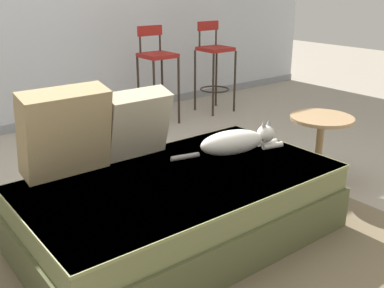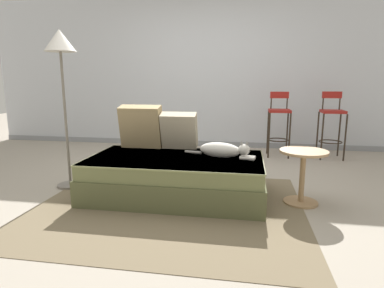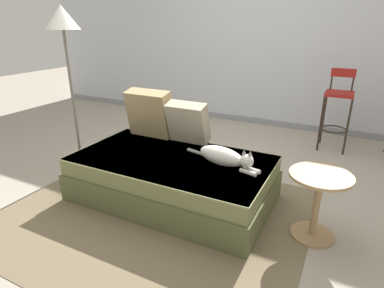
{
  "view_description": "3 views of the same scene",
  "coord_description": "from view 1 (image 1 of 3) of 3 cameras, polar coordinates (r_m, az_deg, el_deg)",
  "views": [
    {
      "loc": [
        -1.34,
        -2.21,
        1.4
      ],
      "look_at": [
        0.15,
        -0.3,
        0.52
      ],
      "focal_mm": 42.0,
      "sensor_mm": 36.0,
      "label": 1
    },
    {
      "loc": [
        0.68,
        -3.44,
        1.15
      ],
      "look_at": [
        0.15,
        -0.3,
        0.52
      ],
      "focal_mm": 30.0,
      "sensor_mm": 36.0,
      "label": 2
    },
    {
      "loc": [
        1.33,
        -2.62,
        1.52
      ],
      "look_at": [
        0.15,
        -0.3,
        0.52
      ],
      "focal_mm": 30.0,
      "sensor_mm": 36.0,
      "label": 3
    }
  ],
  "objects": [
    {
      "name": "wall_baseboard_trim",
      "position": [
        4.8,
        -20.15,
        2.23
      ],
      "size": [
        8.0,
        0.02,
        0.09
      ],
      "primitive_type": "cube",
      "color": "gray",
      "rests_on": "ground"
    },
    {
      "name": "throw_pillow_corner",
      "position": [
        2.48,
        -15.82,
        1.47
      ],
      "size": [
        0.46,
        0.25,
        0.49
      ],
      "color": "tan",
      "rests_on": "couch"
    },
    {
      "name": "bar_stool_near_window",
      "position": [
        4.65,
        -4.46,
        9.51
      ],
      "size": [
        0.32,
        0.32,
        0.99
      ],
      "color": "#2D2319",
      "rests_on": "ground"
    },
    {
      "name": "area_rug",
      "position": [
        2.46,
        3.08,
        -14.78
      ],
      "size": [
        2.45,
        2.09,
        0.01
      ],
      "primitive_type": "cube",
      "color": "#75664C",
      "rests_on": "ground"
    },
    {
      "name": "throw_pillow_middle",
      "position": [
        2.68,
        -7.15,
        2.6
      ],
      "size": [
        0.39,
        0.25,
        0.42
      ],
      "color": "beige",
      "rests_on": "couch"
    },
    {
      "name": "side_table",
      "position": [
        3.31,
        15.9,
        0.38
      ],
      "size": [
        0.44,
        0.44,
        0.52
      ],
      "color": "tan",
      "rests_on": "ground"
    },
    {
      "name": "ground_plane",
      "position": [
        2.94,
        -5.98,
        -8.66
      ],
      "size": [
        16.0,
        16.0,
        0.0
      ],
      "primitive_type": "plane",
      "color": "#A89E8E",
      "rests_on": "ground"
    },
    {
      "name": "cat",
      "position": [
        2.76,
        5.64,
        0.3
      ],
      "size": [
        0.73,
        0.26,
        0.19
      ],
      "color": "white",
      "rests_on": "couch"
    },
    {
      "name": "bar_stool_by_doorway",
      "position": [
        5.11,
        2.84,
        10.37
      ],
      "size": [
        0.34,
        0.34,
        1.0
      ],
      "color": "#2D2319",
      "rests_on": "ground"
    },
    {
      "name": "couch",
      "position": [
        2.55,
        -1.29,
        -8.03
      ],
      "size": [
        1.75,
        0.99,
        0.4
      ],
      "color": "brown",
      "rests_on": "ground"
    }
  ]
}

